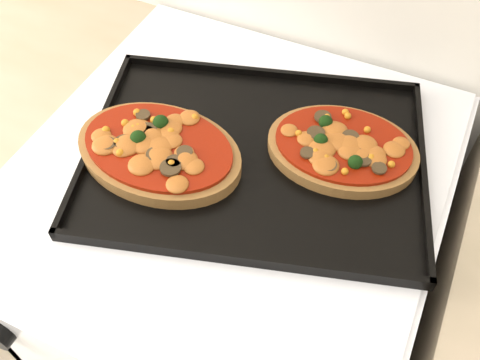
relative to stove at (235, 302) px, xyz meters
The scene contains 4 objects.
stove is the anchor object (origin of this frame).
baking_tray 0.47m from the stove, 36.25° to the left, with size 0.47×0.35×0.02m, color black.
pizza_left 0.49m from the stove, 156.03° to the right, with size 0.24×0.17×0.04m, color olive, non-canonical shape.
pizza_right 0.50m from the stove, 27.97° to the left, with size 0.21×0.16×0.03m, color olive, non-canonical shape.
Camera 1 is at (0.19, 1.26, 1.49)m, focal length 40.00 mm.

